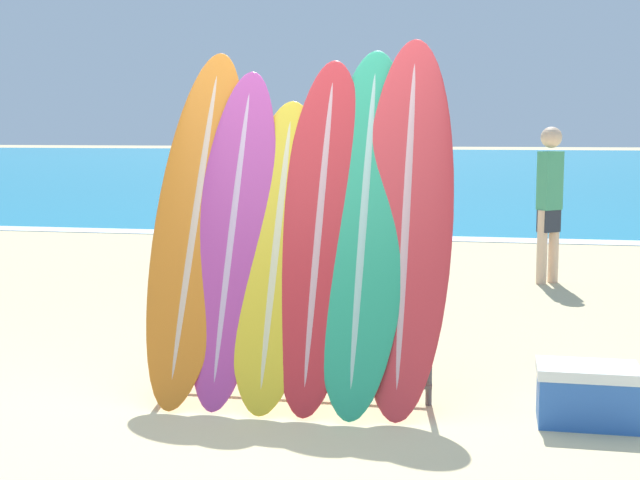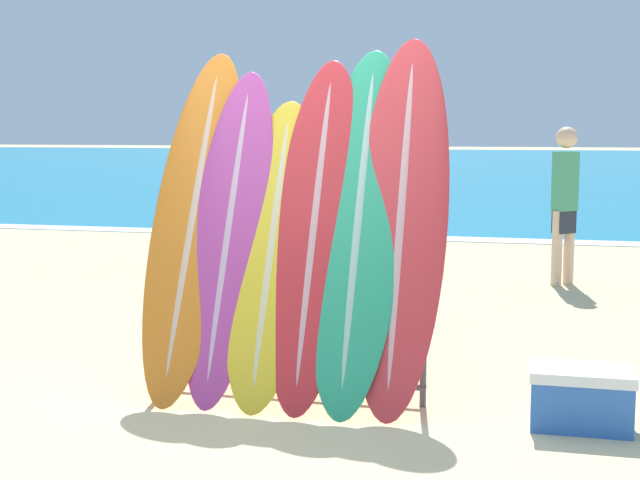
# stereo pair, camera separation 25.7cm
# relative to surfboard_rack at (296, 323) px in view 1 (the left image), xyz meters

# --- Properties ---
(ground_plane) EXTENTS (160.00, 160.00, 0.00)m
(ground_plane) POSITION_rel_surfboard_rack_xyz_m (-0.14, -0.22, -0.48)
(ground_plane) COLOR beige
(ocean_water) EXTENTS (120.00, 60.00, 0.01)m
(ocean_water) POSITION_rel_surfboard_rack_xyz_m (-0.14, 37.72, -0.48)
(ocean_water) COLOR teal
(ocean_water) RESTS_ON ground_plane
(surfboard_rack) EXTENTS (1.73, 0.04, 0.89)m
(surfboard_rack) POSITION_rel_surfboard_rack_xyz_m (0.00, 0.00, 0.00)
(surfboard_rack) COLOR #47474C
(surfboard_rack) RESTS_ON ground_plane
(surfboard_slot_0) EXTENTS (0.56, 1.21, 2.24)m
(surfboard_slot_0) POSITION_rel_surfboard_rack_xyz_m (-0.68, 0.10, 0.64)
(surfboard_slot_0) COLOR orange
(surfboard_slot_0) RESTS_ON ground_plane
(surfboard_slot_1) EXTENTS (0.51, 1.06, 2.11)m
(surfboard_slot_1) POSITION_rel_surfboard_rack_xyz_m (-0.42, 0.05, 0.57)
(surfboard_slot_1) COLOR #B23D8E
(surfboard_slot_1) RESTS_ON ground_plane
(surfboard_slot_2) EXTENTS (0.55, 1.01, 1.91)m
(surfboard_slot_2) POSITION_rel_surfboard_rack_xyz_m (-0.12, 0.01, 0.47)
(surfboard_slot_2) COLOR yellow
(surfboard_slot_2) RESTS_ON ground_plane
(surfboard_slot_3) EXTENTS (0.54, 1.13, 2.18)m
(surfboard_slot_3) POSITION_rel_surfboard_rack_xyz_m (0.14, 0.07, 0.61)
(surfboard_slot_3) COLOR red
(surfboard_slot_3) RESTS_ON ground_plane
(surfboard_slot_4) EXTENTS (0.58, 1.21, 2.25)m
(surfboard_slot_4) POSITION_rel_surfboard_rack_xyz_m (0.42, 0.09, 0.64)
(surfboard_slot_4) COLOR #289E70
(surfboard_slot_4) RESTS_ON ground_plane
(surfboard_slot_5) EXTENTS (0.58, 1.10, 2.31)m
(surfboard_slot_5) POSITION_rel_surfboard_rack_xyz_m (0.68, 0.10, 0.67)
(surfboard_slot_5) COLOR red
(surfboard_slot_5) RESTS_ON ground_plane
(person_near_water) EXTENTS (0.29, 0.30, 1.77)m
(person_near_water) POSITION_rel_surfboard_rack_xyz_m (0.31, 2.20, 0.48)
(person_near_water) COLOR #A87A5B
(person_near_water) RESTS_ON ground_plane
(person_mid_beach) EXTENTS (0.25, 0.27, 1.55)m
(person_mid_beach) POSITION_rel_surfboard_rack_xyz_m (-2.28, 5.13, 0.37)
(person_mid_beach) COLOR #A87A5B
(person_mid_beach) RESTS_ON ground_plane
(person_far_left) EXTENTS (0.29, 0.29, 1.73)m
(person_far_left) POSITION_rel_surfboard_rack_xyz_m (1.81, 4.68, 0.46)
(person_far_left) COLOR beige
(person_far_left) RESTS_ON ground_plane
(person_far_right) EXTENTS (0.23, 0.27, 1.58)m
(person_far_right) POSITION_rel_surfboard_rack_xyz_m (-0.92, 4.91, 0.38)
(person_far_right) COLOR #A87A5B
(person_far_right) RESTS_ON ground_plane
(cooler_box) EXTENTS (0.58, 0.36, 0.35)m
(cooler_box) POSITION_rel_surfboard_rack_xyz_m (1.77, -0.18, -0.31)
(cooler_box) COLOR #2D60B7
(cooler_box) RESTS_ON ground_plane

